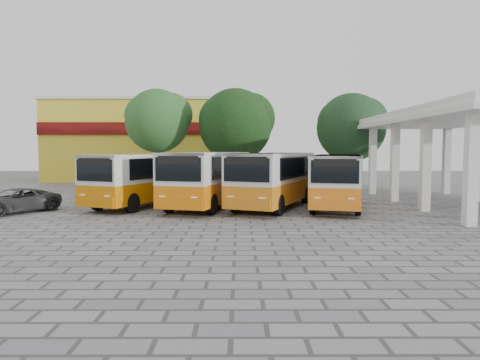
{
  "coord_description": "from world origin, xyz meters",
  "views": [
    {
      "loc": [
        -1.74,
        -20.08,
        3.14
      ],
      "look_at": [
        -1.68,
        3.39,
        1.5
      ],
      "focal_mm": 32.0,
      "sensor_mm": 36.0,
      "label": 1
    }
  ],
  "objects_px": {
    "bus_centre_left": "(208,176)",
    "bus_far_left": "(145,176)",
    "parked_car": "(14,201)",
    "bus_far_right": "(337,177)",
    "bus_centre_right": "(274,176)"
  },
  "relations": [
    {
      "from": "bus_far_left",
      "to": "bus_centre_left",
      "type": "height_order",
      "value": "bus_centre_left"
    },
    {
      "from": "bus_centre_left",
      "to": "bus_far_left",
      "type": "bearing_deg",
      "value": -174.29
    },
    {
      "from": "bus_centre_left",
      "to": "bus_centre_right",
      "type": "bearing_deg",
      "value": 10.74
    },
    {
      "from": "bus_far_left",
      "to": "bus_centre_right",
      "type": "height_order",
      "value": "bus_centre_right"
    },
    {
      "from": "bus_centre_left",
      "to": "parked_car",
      "type": "bearing_deg",
      "value": -151.95
    },
    {
      "from": "bus_centre_right",
      "to": "bus_far_right",
      "type": "distance_m",
      "value": 3.43
    },
    {
      "from": "bus_centre_left",
      "to": "parked_car",
      "type": "height_order",
      "value": "bus_centre_left"
    },
    {
      "from": "bus_far_left",
      "to": "bus_centre_left",
      "type": "xyz_separation_m",
      "value": [
        3.65,
        -0.62,
        0.07
      ]
    },
    {
      "from": "bus_centre_right",
      "to": "parked_car",
      "type": "xyz_separation_m",
      "value": [
        -13.18,
        -1.88,
        -1.12
      ]
    },
    {
      "from": "bus_far_left",
      "to": "parked_car",
      "type": "xyz_separation_m",
      "value": [
        -5.95,
        -2.78,
        -1.07
      ]
    },
    {
      "from": "bus_far_left",
      "to": "parked_car",
      "type": "height_order",
      "value": "bus_far_left"
    },
    {
      "from": "bus_far_right",
      "to": "bus_centre_right",
      "type": "bearing_deg",
      "value": -166.39
    },
    {
      "from": "bus_centre_right",
      "to": "bus_far_left",
      "type": "bearing_deg",
      "value": -164.81
    },
    {
      "from": "bus_far_right",
      "to": "bus_far_left",
      "type": "bearing_deg",
      "value": -170.58
    },
    {
      "from": "bus_far_left",
      "to": "bus_centre_left",
      "type": "relative_size",
      "value": 0.97
    }
  ]
}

